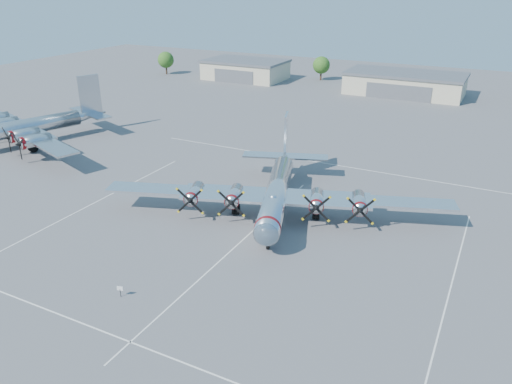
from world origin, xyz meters
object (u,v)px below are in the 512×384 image
at_px(tree_west, 321,65).
at_px(hangar_west, 245,69).
at_px(hangar_center, 405,83).
at_px(main_bomber_b29, 277,210).
at_px(info_placard, 120,289).
at_px(bomber_west, 33,144).
at_px(tree_far_west, 166,60).

bearing_deg(tree_west, hangar_west, -158.11).
distance_m(hangar_center, main_bomber_b29, 76.12).
xyz_separation_m(hangar_west, tree_west, (20.00, 8.04, 1.51)).
height_order(main_bomber_b29, info_placard, main_bomber_b29).
height_order(tree_west, bomber_west, tree_west).
relative_size(tree_west, bomber_west, 0.17).
xyz_separation_m(hangar_west, hangar_center, (45.00, -0.00, -0.00)).
bearing_deg(info_placard, tree_west, 85.49).
relative_size(hangar_west, main_bomber_b29, 0.54).
bearing_deg(tree_far_west, hangar_center, 3.24).
bearing_deg(info_placard, bomber_west, 132.35).
bearing_deg(hangar_west, tree_west, 21.89).
height_order(hangar_center, info_placard, hangar_center).
distance_m(hangar_west, tree_west, 21.61).
distance_m(tree_west, info_placard, 109.42).
height_order(hangar_center, main_bomber_b29, hangar_center).
distance_m(bomber_west, info_placard, 53.31).
bearing_deg(tree_west, info_placard, -79.40).
relative_size(tree_far_west, tree_west, 1.00).
distance_m(tree_far_west, tree_west, 46.57).
bearing_deg(hangar_center, main_bomber_b29, -89.90).
bearing_deg(tree_west, hangar_center, -17.82).
distance_m(hangar_west, main_bomber_b29, 88.49).
bearing_deg(info_placard, main_bomber_b29, 62.78).
distance_m(hangar_west, bomber_west, 71.01).
bearing_deg(tree_far_west, bomber_west, -73.20).
xyz_separation_m(bomber_west, info_placard, (44.94, -28.67, 0.79)).
bearing_deg(main_bomber_b29, hangar_center, 70.96).
relative_size(main_bomber_b29, info_placard, 37.42).
bearing_deg(hangar_center, info_placard, -92.81).
xyz_separation_m(hangar_west, bomber_west, (-4.82, -70.80, -2.71)).
xyz_separation_m(tree_far_west, info_placard, (65.12, -95.50, -3.43)).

